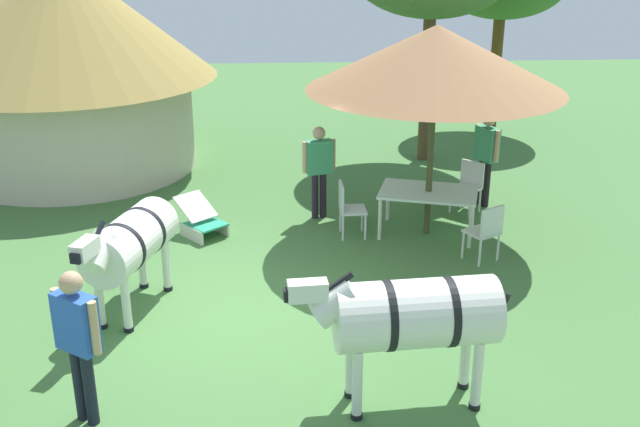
{
  "coord_description": "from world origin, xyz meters",
  "views": [
    {
      "loc": [
        0.46,
        -9.07,
        4.9
      ],
      "look_at": [
        0.99,
        0.84,
        1.0
      ],
      "focal_mm": 42.92,
      "sensor_mm": 36.0,
      "label": 1
    }
  ],
  "objects_px": {
    "guest_behind_table": "(319,164)",
    "zebra_toward_hut": "(129,243)",
    "patio_dining_table": "(428,195)",
    "patio_chair_near_hut": "(469,183)",
    "guest_beside_umbrella": "(486,151)",
    "thatched_hut": "(67,54)",
    "shade_umbrella": "(436,58)",
    "zebra_by_umbrella": "(411,315)",
    "patio_chair_west_end": "(486,229)",
    "standing_watcher": "(78,334)",
    "striped_lounge_chair": "(202,220)",
    "patio_chair_near_lawn": "(348,206)"
  },
  "relations": [
    {
      "from": "patio_dining_table",
      "to": "guest_beside_umbrella",
      "type": "relative_size",
      "value": 1.04
    },
    {
      "from": "patio_chair_near_hut",
      "to": "standing_watcher",
      "type": "distance_m",
      "value": 7.82
    },
    {
      "from": "guest_behind_table",
      "to": "striped_lounge_chair",
      "type": "height_order",
      "value": "guest_behind_table"
    },
    {
      "from": "standing_watcher",
      "to": "patio_dining_table",
      "type": "bearing_deg",
      "value": 82.23
    },
    {
      "from": "zebra_by_umbrella",
      "to": "shade_umbrella",
      "type": "bearing_deg",
      "value": -17.66
    },
    {
      "from": "thatched_hut",
      "to": "guest_behind_table",
      "type": "distance_m",
      "value": 5.89
    },
    {
      "from": "shade_umbrella",
      "to": "striped_lounge_chair",
      "type": "xyz_separation_m",
      "value": [
        -3.67,
        0.13,
        -2.62
      ]
    },
    {
      "from": "zebra_toward_hut",
      "to": "patio_chair_near_lawn",
      "type": "bearing_deg",
      "value": -124.97
    },
    {
      "from": "patio_chair_near_hut",
      "to": "guest_beside_umbrella",
      "type": "relative_size",
      "value": 0.53
    },
    {
      "from": "shade_umbrella",
      "to": "zebra_by_umbrella",
      "type": "relative_size",
      "value": 1.69
    },
    {
      "from": "patio_chair_near_lawn",
      "to": "standing_watcher",
      "type": "xyz_separation_m",
      "value": [
        -3.11,
        -4.73,
        0.51
      ]
    },
    {
      "from": "guest_beside_umbrella",
      "to": "zebra_toward_hut",
      "type": "relative_size",
      "value": 0.79
    },
    {
      "from": "thatched_hut",
      "to": "shade_umbrella",
      "type": "bearing_deg",
      "value": -30.87
    },
    {
      "from": "thatched_hut",
      "to": "patio_chair_west_end",
      "type": "height_order",
      "value": "thatched_hut"
    },
    {
      "from": "patio_dining_table",
      "to": "standing_watcher",
      "type": "relative_size",
      "value": 1.03
    },
    {
      "from": "thatched_hut",
      "to": "zebra_by_umbrella",
      "type": "relative_size",
      "value": 2.48
    },
    {
      "from": "thatched_hut",
      "to": "zebra_toward_hut",
      "type": "distance_m",
      "value": 6.81
    },
    {
      "from": "patio_dining_table",
      "to": "guest_behind_table",
      "type": "bearing_deg",
      "value": 155.03
    },
    {
      "from": "shade_umbrella",
      "to": "zebra_toward_hut",
      "type": "relative_size",
      "value": 1.86
    },
    {
      "from": "patio_chair_near_hut",
      "to": "striped_lounge_chair",
      "type": "distance_m",
      "value": 4.65
    },
    {
      "from": "guest_behind_table",
      "to": "standing_watcher",
      "type": "xyz_separation_m",
      "value": [
        -2.69,
        -5.57,
        0.06
      ]
    },
    {
      "from": "patio_dining_table",
      "to": "standing_watcher",
      "type": "xyz_separation_m",
      "value": [
        -4.41,
        -4.76,
        0.36
      ]
    },
    {
      "from": "zebra_toward_hut",
      "to": "standing_watcher",
      "type": "bearing_deg",
      "value": 105.56
    },
    {
      "from": "patio_chair_near_lawn",
      "to": "zebra_toward_hut",
      "type": "height_order",
      "value": "zebra_toward_hut"
    },
    {
      "from": "guest_beside_umbrella",
      "to": "guest_behind_table",
      "type": "xyz_separation_m",
      "value": [
        -2.97,
        -0.45,
        -0.05
      ]
    },
    {
      "from": "striped_lounge_chair",
      "to": "zebra_by_umbrella",
      "type": "xyz_separation_m",
      "value": [
        2.6,
        -4.76,
        0.81
      ]
    },
    {
      "from": "patio_dining_table",
      "to": "patio_chair_near_hut",
      "type": "distance_m",
      "value": 1.32
    },
    {
      "from": "thatched_hut",
      "to": "guest_beside_umbrella",
      "type": "height_order",
      "value": "thatched_hut"
    },
    {
      "from": "striped_lounge_chair",
      "to": "patio_chair_near_hut",
      "type": "bearing_deg",
      "value": 149.1
    },
    {
      "from": "patio_chair_near_hut",
      "to": "zebra_by_umbrella",
      "type": "bearing_deg",
      "value": 113.89
    },
    {
      "from": "patio_chair_west_end",
      "to": "guest_behind_table",
      "type": "distance_m",
      "value": 3.11
    },
    {
      "from": "guest_behind_table",
      "to": "zebra_toward_hut",
      "type": "height_order",
      "value": "guest_behind_table"
    },
    {
      "from": "patio_chair_west_end",
      "to": "thatched_hut",
      "type": "bearing_deg",
      "value": 114.49
    },
    {
      "from": "thatched_hut",
      "to": "zebra_by_umbrella",
      "type": "xyz_separation_m",
      "value": [
        5.48,
        -8.54,
        -1.27
      ]
    },
    {
      "from": "zebra_toward_hut",
      "to": "guest_beside_umbrella",
      "type": "bearing_deg",
      "value": -129.67
    },
    {
      "from": "guest_beside_umbrella",
      "to": "patio_chair_near_lawn",
      "type": "bearing_deg",
      "value": 91.88
    },
    {
      "from": "thatched_hut",
      "to": "shade_umbrella",
      "type": "xyz_separation_m",
      "value": [
        6.54,
        -3.91,
        0.54
      ]
    },
    {
      "from": "zebra_by_umbrella",
      "to": "zebra_toward_hut",
      "type": "relative_size",
      "value": 1.1
    },
    {
      "from": "patio_chair_west_end",
      "to": "zebra_by_umbrella",
      "type": "bearing_deg",
      "value": -146.87
    },
    {
      "from": "zebra_toward_hut",
      "to": "patio_chair_west_end",
      "type": "bearing_deg",
      "value": -148.6
    },
    {
      "from": "shade_umbrella",
      "to": "zebra_by_umbrella",
      "type": "xyz_separation_m",
      "value": [
        -1.07,
        -4.63,
        -1.81
      ]
    },
    {
      "from": "thatched_hut",
      "to": "zebra_toward_hut",
      "type": "bearing_deg",
      "value": -70.75
    },
    {
      "from": "zebra_toward_hut",
      "to": "patio_dining_table",
      "type": "bearing_deg",
      "value": -133.93
    },
    {
      "from": "patio_dining_table",
      "to": "striped_lounge_chair",
      "type": "height_order",
      "value": "patio_dining_table"
    },
    {
      "from": "zebra_by_umbrella",
      "to": "patio_chair_near_lawn",
      "type": "bearing_deg",
      "value": -1.68
    },
    {
      "from": "guest_beside_umbrella",
      "to": "striped_lounge_chair",
      "type": "height_order",
      "value": "guest_beside_umbrella"
    },
    {
      "from": "thatched_hut",
      "to": "patio_chair_west_end",
      "type": "distance_m",
      "value": 8.98
    },
    {
      "from": "shade_umbrella",
      "to": "patio_chair_near_lawn",
      "type": "bearing_deg",
      "value": -178.37
    },
    {
      "from": "guest_beside_umbrella",
      "to": "patio_chair_west_end",
      "type": "bearing_deg",
      "value": 141.4
    },
    {
      "from": "guest_beside_umbrella",
      "to": "standing_watcher",
      "type": "bearing_deg",
      "value": 111.87
    }
  ]
}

